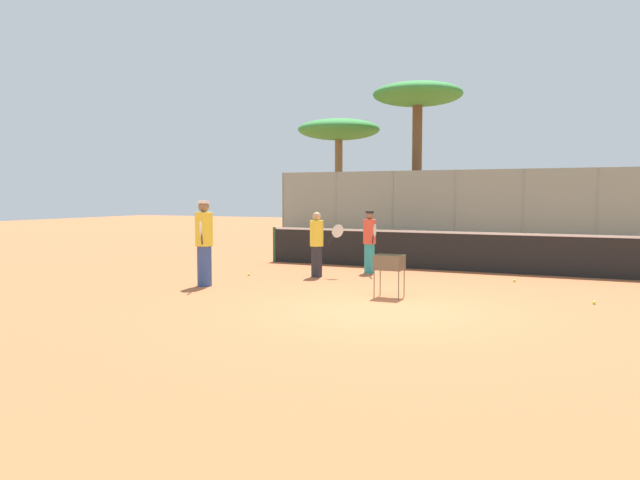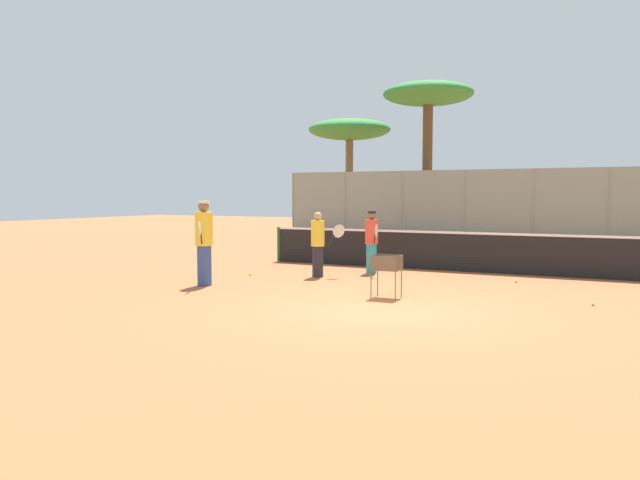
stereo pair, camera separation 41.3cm
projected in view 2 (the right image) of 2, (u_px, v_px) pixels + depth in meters
ground_plane at (379, 311)px, 11.04m from camera, size 80.00×80.00×0.00m
tennis_net at (465, 251)px, 16.64m from camera, size 11.65×0.10×1.07m
back_fence at (533, 205)px, 27.70m from camera, size 24.56×0.08×3.23m
tree_2 at (428, 99)px, 32.63m from camera, size 4.72×4.72×7.94m
tree_3 at (349, 132)px, 35.98m from camera, size 4.73×4.73×6.42m
player_white_outfit at (372, 241)px, 16.32m from camera, size 0.59×0.77×1.63m
player_red_cap at (204, 242)px, 14.07m from camera, size 0.58×0.88×1.93m
player_yellow_shirt at (318, 244)px, 15.59m from camera, size 0.84×0.47×1.63m
ball_cart at (386, 266)px, 12.43m from camera, size 0.56×0.41×0.86m
tennis_ball_1 at (593, 304)px, 11.56m from camera, size 0.07×0.07×0.07m
tennis_ball_2 at (516, 281)px, 14.61m from camera, size 0.07×0.07×0.07m
tennis_ball_3 at (250, 274)px, 15.92m from camera, size 0.07×0.07×0.07m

